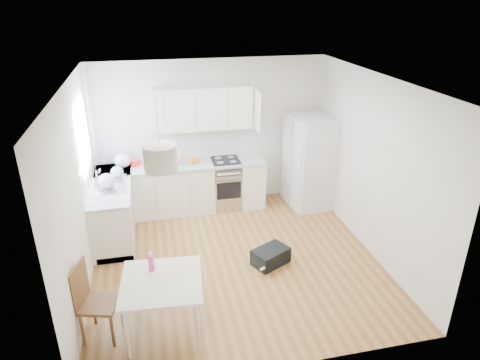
# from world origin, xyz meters

# --- Properties ---
(floor) EXTENTS (4.20, 4.20, 0.00)m
(floor) POSITION_xyz_m (0.00, 0.00, 0.00)
(floor) COLOR brown
(floor) RESTS_ON ground
(ceiling) EXTENTS (4.20, 4.20, 0.00)m
(ceiling) POSITION_xyz_m (0.00, 0.00, 2.70)
(ceiling) COLOR white
(ceiling) RESTS_ON wall_back
(wall_back) EXTENTS (4.20, 0.00, 4.20)m
(wall_back) POSITION_xyz_m (0.00, 2.10, 1.35)
(wall_back) COLOR beige
(wall_back) RESTS_ON floor
(wall_left) EXTENTS (0.00, 4.20, 4.20)m
(wall_left) POSITION_xyz_m (-2.10, 0.00, 1.35)
(wall_left) COLOR beige
(wall_left) RESTS_ON floor
(wall_right) EXTENTS (0.00, 4.20, 4.20)m
(wall_right) POSITION_xyz_m (2.10, 0.00, 1.35)
(wall_right) COLOR beige
(wall_right) RESTS_ON floor
(window_glassblock) EXTENTS (0.02, 1.00, 1.00)m
(window_glassblock) POSITION_xyz_m (-2.09, 1.15, 1.75)
(window_glassblock) COLOR #BFE0F9
(window_glassblock) RESTS_ON wall_left
(cabinets_back) EXTENTS (3.00, 0.60, 0.88)m
(cabinets_back) POSITION_xyz_m (-0.60, 1.80, 0.44)
(cabinets_back) COLOR white
(cabinets_back) RESTS_ON floor
(cabinets_left) EXTENTS (0.60, 1.80, 0.88)m
(cabinets_left) POSITION_xyz_m (-1.80, 1.20, 0.44)
(cabinets_left) COLOR white
(cabinets_left) RESTS_ON floor
(counter_back) EXTENTS (3.02, 0.64, 0.04)m
(counter_back) POSITION_xyz_m (-0.60, 1.80, 0.90)
(counter_back) COLOR silver
(counter_back) RESTS_ON cabinets_back
(counter_left) EXTENTS (0.64, 1.82, 0.04)m
(counter_left) POSITION_xyz_m (-1.80, 1.20, 0.90)
(counter_left) COLOR silver
(counter_left) RESTS_ON cabinets_left
(backsplash_back) EXTENTS (3.00, 0.01, 0.58)m
(backsplash_back) POSITION_xyz_m (-0.60, 2.09, 1.21)
(backsplash_back) COLOR white
(backsplash_back) RESTS_ON wall_back
(backsplash_left) EXTENTS (0.01, 1.80, 0.58)m
(backsplash_left) POSITION_xyz_m (-2.09, 1.20, 1.21)
(backsplash_left) COLOR white
(backsplash_left) RESTS_ON wall_left
(upper_cabinets) EXTENTS (1.70, 0.32, 0.75)m
(upper_cabinets) POSITION_xyz_m (-0.15, 1.94, 1.88)
(upper_cabinets) COLOR white
(upper_cabinets) RESTS_ON wall_back
(range_oven) EXTENTS (0.50, 0.61, 0.88)m
(range_oven) POSITION_xyz_m (0.20, 1.80, 0.44)
(range_oven) COLOR #B1B3B6
(range_oven) RESTS_ON floor
(sink) EXTENTS (0.50, 0.80, 0.16)m
(sink) POSITION_xyz_m (-1.80, 1.15, 0.92)
(sink) COLOR #B1B3B6
(sink) RESTS_ON counter_left
(refrigerator) EXTENTS (0.90, 0.92, 1.71)m
(refrigerator) POSITION_xyz_m (1.75, 1.54, 0.85)
(refrigerator) COLOR white
(refrigerator) RESTS_ON floor
(dining_table) EXTENTS (0.99, 0.99, 0.72)m
(dining_table) POSITION_xyz_m (-1.13, -1.26, 0.64)
(dining_table) COLOR beige
(dining_table) RESTS_ON floor
(dining_chair) EXTENTS (0.51, 0.51, 0.97)m
(dining_chair) POSITION_xyz_m (-1.84, -1.19, 0.49)
(dining_chair) COLOR #512F18
(dining_chair) RESTS_ON floor
(drink_bottle) EXTENTS (0.08, 0.08, 0.24)m
(drink_bottle) POSITION_xyz_m (-1.23, -1.03, 0.84)
(drink_bottle) COLOR #EC4186
(drink_bottle) RESTS_ON dining_table
(gym_bag) EXTENTS (0.63, 0.55, 0.24)m
(gym_bag) POSITION_xyz_m (0.49, -0.21, 0.12)
(gym_bag) COLOR black
(gym_bag) RESTS_ON floor
(pendant_lamp) EXTENTS (0.36, 0.36, 0.27)m
(pendant_lamp) POSITION_xyz_m (-1.03, -1.17, 2.18)
(pendant_lamp) COLOR #BEB092
(pendant_lamp) RESTS_ON ceiling
(grocery_bag_a) EXTENTS (0.28, 0.24, 0.25)m
(grocery_bag_a) POSITION_xyz_m (-1.61, 1.86, 1.05)
(grocery_bag_a) COLOR white
(grocery_bag_a) RESTS_ON counter_back
(grocery_bag_b) EXTENTS (0.23, 0.20, 0.21)m
(grocery_bag_b) POSITION_xyz_m (-1.14, 1.74, 1.02)
(grocery_bag_b) COLOR white
(grocery_bag_b) RESTS_ON counter_back
(grocery_bag_c) EXTENTS (0.32, 0.27, 0.29)m
(grocery_bag_c) POSITION_xyz_m (-0.74, 1.81, 1.06)
(grocery_bag_c) COLOR white
(grocery_bag_c) RESTS_ON counter_back
(grocery_bag_d) EXTENTS (0.20, 0.17, 0.18)m
(grocery_bag_d) POSITION_xyz_m (-1.69, 1.46, 1.01)
(grocery_bag_d) COLOR white
(grocery_bag_d) RESTS_ON counter_back
(grocery_bag_e) EXTENTS (0.27, 0.23, 0.24)m
(grocery_bag_e) POSITION_xyz_m (-1.83, 1.04, 1.04)
(grocery_bag_e) COLOR white
(grocery_bag_e) RESTS_ON counter_left
(snack_orange) EXTENTS (0.17, 0.14, 0.10)m
(snack_orange) POSITION_xyz_m (-0.37, 1.78, 0.97)
(snack_orange) COLOR orange
(snack_orange) RESTS_ON counter_back
(snack_yellow) EXTENTS (0.19, 0.17, 0.11)m
(snack_yellow) POSITION_xyz_m (-1.00, 1.78, 0.97)
(snack_yellow) COLOR #F6FF28
(snack_yellow) RESTS_ON counter_back
(snack_red) EXTENTS (0.19, 0.18, 0.11)m
(snack_red) POSITION_xyz_m (-1.40, 1.89, 0.98)
(snack_red) COLOR red
(snack_red) RESTS_ON counter_back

